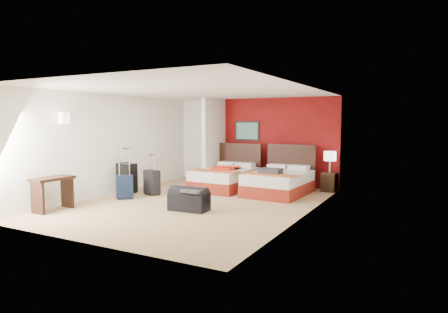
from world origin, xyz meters
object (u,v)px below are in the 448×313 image
Objects in this scene: nightstand at (329,182)px; table_lamp at (330,162)px; duffel_bag at (189,201)px; bed_left at (224,179)px; bed_right at (278,183)px; suitcase_charcoal at (152,183)px; desk at (53,194)px; red_suitcase_open at (226,168)px; suitcase_navy at (125,188)px; suitcase_black at (127,179)px.

table_lamp is (0.00, 0.00, 0.53)m from nightstand.
bed_left is at bearing 98.36° from duffel_bag.
bed_right is (1.55, -0.03, 0.01)m from bed_left.
nightstand is 0.84× the size of suitcase_charcoal.
desk is at bearing -114.86° from bed_left.
bed_left is 2.29× the size of duffel_bag.
bed_right reaches higher than nightstand.
suitcase_charcoal is 2.44m from desk.
nightstand is at bearing 16.62° from red_suitcase_open.
red_suitcase_open is at bearing -151.40° from nightstand.
suitcase_navy is at bearing -136.22° from nightstand.
suitcase_black is 0.79m from suitcase_navy.
nightstand is 5.20m from suitcase_navy.
bed_left is 1.55m from bed_right.
suitcase_navy is 0.67× the size of duffel_bag.
duffel_bag is at bearing -115.05° from nightstand.
table_lamp is at bearing 47.87° from bed_right.
duffel_bag is at bearing -87.22° from red_suitcase_open.
bed_left is 0.98× the size of bed_right.
bed_left is at bearing 66.49° from desk.
suitcase_navy is 0.64× the size of desk.
table_lamp is 1.04× the size of suitcase_navy.
suitcase_charcoal is (-1.22, -1.56, 0.02)m from bed_left.
bed_right is 3.16m from suitcase_charcoal.
suitcase_navy is (-0.24, -0.72, -0.03)m from suitcase_charcoal.
red_suitcase_open reaches higher than duffel_bag.
bed_left is 3.42× the size of suitcase_navy.
table_lamp reaches higher than nightstand.
bed_left is 2.63m from duffel_bag.
suitcase_navy reaches higher than duffel_bag.
bed_left is 2.77m from nightstand.
duffel_bag is (-2.03, -3.58, -0.05)m from nightstand.
red_suitcase_open is at bearing -43.76° from bed_left.
suitcase_black reaches higher than bed_right.
bed_right is 3.75m from suitcase_navy.
suitcase_black is at bearing 93.26° from desk.
bed_left reaches higher than duffel_bag.
suitcase_black is (-3.49, -1.64, 0.09)m from bed_right.
bed_right reaches higher than bed_left.
suitcase_black reaches higher than desk.
red_suitcase_open is 2.72m from table_lamp.
duffel_bag is at bearing -9.02° from suitcase_black.
suitcase_charcoal is at bearing 19.07° from suitcase_black.
duffel_bag is at bearing -119.64° from table_lamp.
nightstand is 4.58m from suitcase_charcoal.
bed_left is 2.39× the size of red_suitcase_open.
nightstand is at bearing 41.64° from suitcase_black.
suitcase_black is 1.38× the size of suitcase_navy.
table_lamp reaches higher than bed_left.
bed_left is at bearing 127.60° from red_suitcase_open.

